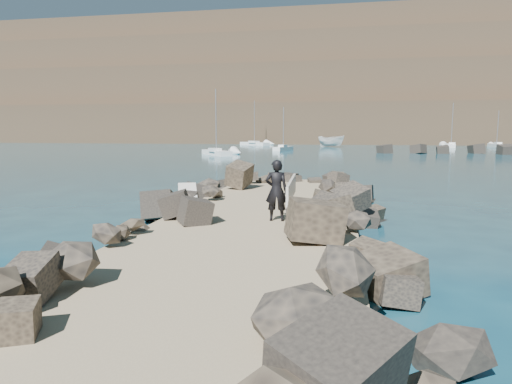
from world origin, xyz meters
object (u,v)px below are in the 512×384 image
at_px(surfboard_resting, 188,199).
at_px(boat_imported, 331,141).
at_px(sailboat_e, 254,144).
at_px(surfer_with_board, 278,190).

relative_size(surfboard_resting, boat_imported, 0.43).
xyz_separation_m(surfboard_resting, sailboat_e, (-13.70, 83.82, -0.69)).
relative_size(boat_imported, surfer_with_board, 2.54).
height_order(surfboard_resting, boat_imported, boat_imported).
bearing_deg(surfer_with_board, sailboat_e, 101.28).
bearing_deg(surfboard_resting, sailboat_e, 79.31).
distance_m(surfboard_resting, surfer_with_board, 3.36).
bearing_deg(sailboat_e, surfboard_resting, -80.72).
bearing_deg(boat_imported, surfboard_resting, -151.12).
distance_m(boat_imported, sailboat_e, 18.16).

